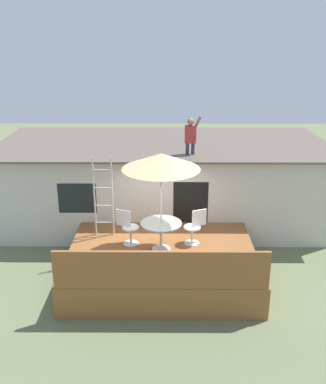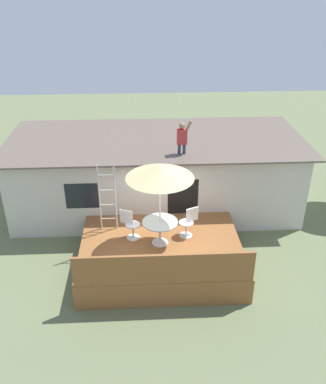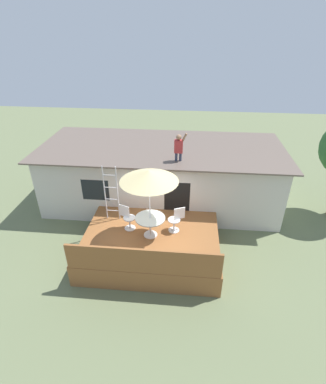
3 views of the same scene
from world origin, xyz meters
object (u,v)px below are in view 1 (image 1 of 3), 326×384
object	(u,v)px
patio_table	(161,229)
patio_chair_left	(128,227)
step_ladder	(103,197)
person_figure	(191,134)
patio_chair_right	(195,227)
patio_umbrella	(161,161)

from	to	relation	value
patio_table	patio_chair_left	size ratio (longest dim) A/B	1.13
step_ladder	person_figure	bearing A→B (deg)	29.93
person_figure	patio_chair_right	bearing A→B (deg)	-88.64
step_ladder	person_figure	size ratio (longest dim) A/B	1.98
patio_chair_left	patio_chair_right	distance (m)	1.74
patio_chair_right	patio_umbrella	bearing A→B (deg)	-0.00
patio_table	patio_umbrella	xyz separation A→B (m)	(0.00, 0.00, 1.76)
patio_chair_left	person_figure	bearing A→B (deg)	70.35
person_figure	patio_chair_left	distance (m)	3.28
step_ladder	patio_chair_right	size ratio (longest dim) A/B	2.39
patio_umbrella	step_ladder	distance (m)	2.18
step_ladder	person_figure	distance (m)	3.08
step_ladder	patio_chair_right	distance (m)	2.56
patio_table	patio_chair_right	world-z (taller)	patio_chair_right
patio_umbrella	step_ladder	world-z (taller)	patio_umbrella
patio_umbrella	patio_chair_right	world-z (taller)	patio_umbrella
step_ladder	patio_umbrella	bearing A→B (deg)	-29.96
patio_chair_right	patio_table	bearing A→B (deg)	-0.00
patio_table	person_figure	distance (m)	3.08
patio_umbrella	person_figure	distance (m)	2.41
person_figure	patio_chair_right	world-z (taller)	person_figure
patio_chair_left	patio_chair_right	world-z (taller)	same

